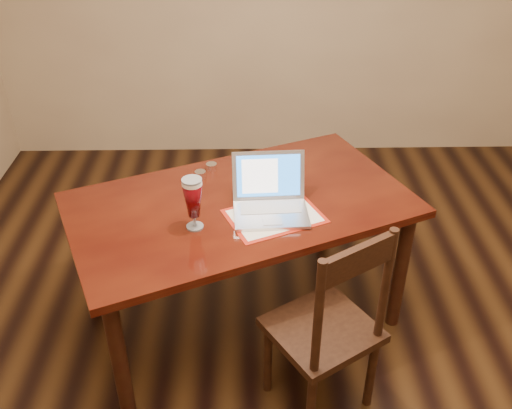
{
  "coord_description": "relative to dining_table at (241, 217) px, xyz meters",
  "views": [
    {
      "loc": [
        -0.24,
        -2.06,
        2.37
      ],
      "look_at": [
        -0.19,
        0.28,
        0.85
      ],
      "focal_mm": 40.0,
      "sensor_mm": 36.0,
      "label": 1
    }
  ],
  "objects": [
    {
      "name": "dining_chair",
      "position": [
        0.39,
        -0.59,
        -0.22
      ],
      "size": [
        0.61,
        0.6,
        1.06
      ],
      "rotation": [
        0.0,
        0.0,
        0.56
      ],
      "color": "#31190D",
      "rests_on": "ground"
    },
    {
      "name": "dining_table",
      "position": [
        0.0,
        0.0,
        0.0
      ],
      "size": [
        1.95,
        1.56,
        1.07
      ],
      "rotation": [
        0.0,
        0.0,
        0.41
      ],
      "color": "#481609",
      "rests_on": "ground"
    },
    {
      "name": "ground",
      "position": [
        0.27,
        -0.37,
        -0.71
      ],
      "size": [
        5.0,
        5.0,
        0.0
      ],
      "primitive_type": "plane",
      "color": "black",
      "rests_on": "ground"
    },
    {
      "name": "room_shell",
      "position": [
        0.27,
        -0.37,
        1.05
      ],
      "size": [
        4.51,
        5.01,
        2.71
      ],
      "color": "tan",
      "rests_on": "ground"
    }
  ]
}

